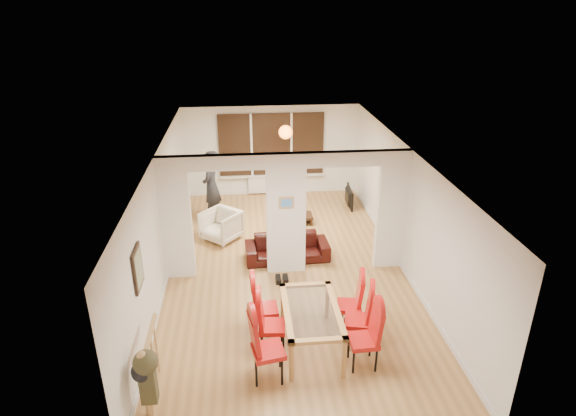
{
  "coord_description": "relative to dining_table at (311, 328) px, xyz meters",
  "views": [
    {
      "loc": [
        -0.83,
        -8.87,
        5.32
      ],
      "look_at": [
        0.1,
        0.6,
        1.18
      ],
      "focal_mm": 30.0,
      "sensor_mm": 36.0,
      "label": 1
    }
  ],
  "objects": [
    {
      "name": "dining_chair_rc",
      "position": [
        0.74,
        0.48,
        0.13
      ],
      "size": [
        0.46,
        0.46,
        1.01
      ],
      "primitive_type": null,
      "rotation": [
        0.0,
        0.0,
        -0.16
      ],
      "color": "#AE1311",
      "rests_on": "floor"
    },
    {
      "name": "shoes",
      "position": [
        -0.3,
        2.05,
        -0.32
      ],
      "size": [
        0.25,
        0.28,
        0.11
      ],
      "primitive_type": null,
      "color": "black",
      "rests_on": "floor"
    },
    {
      "name": "television",
      "position": [
        1.83,
        5.81,
        -0.11
      ],
      "size": [
        0.93,
        0.17,
        0.53
      ],
      "primitive_type": "imported",
      "rotation": [
        0.0,
        0.0,
        1.51
      ],
      "color": "black",
      "rests_on": "floor"
    },
    {
      "name": "divider_wall",
      "position": [
        -0.17,
        2.5,
        0.92
      ],
      "size": [
        5.0,
        0.18,
        2.6
      ],
      "primitive_type": "cube",
      "color": "white",
      "rests_on": "floor"
    },
    {
      "name": "bottle",
      "position": [
        0.38,
        4.84,
        -0.02
      ],
      "size": [
        0.07,
        0.07,
        0.26
      ],
      "primitive_type": "cylinder",
      "color": "#143F19",
      "rests_on": "coffee_table"
    },
    {
      "name": "stair_newel",
      "position": [
        -2.42,
        -0.7,
        0.17
      ],
      "size": [
        0.4,
        1.2,
        1.1
      ],
      "primitive_type": null,
      "color": "tan",
      "rests_on": "floor"
    },
    {
      "name": "pillar_photo",
      "position": [
        -0.17,
        2.4,
        1.22
      ],
      "size": [
        0.3,
        0.03,
        0.25
      ],
      "primitive_type": "cube",
      "color": "#4C8CD8",
      "rests_on": "divider_wall"
    },
    {
      "name": "radiator",
      "position": [
        -0.17,
        6.9,
        -0.08
      ],
      "size": [
        1.4,
        0.08,
        0.5
      ],
      "primitive_type": "cube",
      "color": "white",
      "rests_on": "floor"
    },
    {
      "name": "sofa",
      "position": [
        -0.1,
        2.99,
        -0.11
      ],
      "size": [
        1.87,
        0.81,
        0.54
      ],
      "primitive_type": "imported",
      "rotation": [
        0.0,
        0.0,
        0.05
      ],
      "color": "black",
      "rests_on": "floor"
    },
    {
      "name": "armchair",
      "position": [
        -1.58,
        4.09,
        -0.01
      ],
      "size": [
        1.11,
        1.12,
        0.73
      ],
      "primitive_type": "imported",
      "rotation": [
        0.0,
        0.0,
        -0.71
      ],
      "color": "beige",
      "rests_on": "floor"
    },
    {
      "name": "bay_window_blinds",
      "position": [
        -0.17,
        6.94,
        1.12
      ],
      "size": [
        3.0,
        0.08,
        1.8
      ],
      "primitive_type": "cube",
      "color": "black",
      "rests_on": "room_walls"
    },
    {
      "name": "coffee_table",
      "position": [
        0.24,
        4.82,
        -0.26
      ],
      "size": [
        1.0,
        0.57,
        0.22
      ],
      "primitive_type": null,
      "rotation": [
        0.0,
        0.0,
        -0.1
      ],
      "color": "black",
      "rests_on": "floor"
    },
    {
      "name": "room_walls",
      "position": [
        -0.17,
        2.5,
        0.92
      ],
      "size": [
        5.0,
        9.0,
        2.6
      ],
      "primitive_type": null,
      "color": "silver",
      "rests_on": "floor"
    },
    {
      "name": "dining_table",
      "position": [
        0.0,
        0.0,
        0.0
      ],
      "size": [
        0.9,
        1.6,
        0.75
      ],
      "primitive_type": null,
      "color": "#A5743D",
      "rests_on": "floor"
    },
    {
      "name": "dining_chair_ra",
      "position": [
        0.74,
        -0.5,
        0.17
      ],
      "size": [
        0.45,
        0.45,
        1.09
      ],
      "primitive_type": null,
      "rotation": [
        0.0,
        0.0,
        0.04
      ],
      "color": "#AE1311",
      "rests_on": "floor"
    },
    {
      "name": "dining_chair_rb",
      "position": [
        0.78,
        0.01,
        0.16
      ],
      "size": [
        0.51,
        0.51,
        1.06
      ],
      "primitive_type": null,
      "rotation": [
        0.0,
        0.0,
        -0.23
      ],
      "color": "#AE1311",
      "rests_on": "floor"
    },
    {
      "name": "pendant_light",
      "position": [
        0.13,
        5.8,
        1.77
      ],
      "size": [
        0.36,
        0.36,
        0.36
      ],
      "primitive_type": "sphere",
      "color": "orange",
      "rests_on": "room_walls"
    },
    {
      "name": "person",
      "position": [
        -1.83,
        5.28,
        0.55
      ],
      "size": [
        0.77,
        0.61,
        1.85
      ],
      "primitive_type": "imported",
      "rotation": [
        0.0,
        0.0,
        -1.85
      ],
      "color": "black",
      "rests_on": "floor"
    },
    {
      "name": "dining_chair_lb",
      "position": [
        -0.64,
        0.01,
        0.15
      ],
      "size": [
        0.45,
        0.45,
        1.06
      ],
      "primitive_type": null,
      "rotation": [
        0.0,
        0.0,
        -0.08
      ],
      "color": "#AE1311",
      "rests_on": "floor"
    },
    {
      "name": "floor",
      "position": [
        -0.17,
        2.5,
        -0.38
      ],
      "size": [
        5.0,
        9.0,
        0.01
      ],
      "primitive_type": "cube",
      "color": "#AA7B44",
      "rests_on": "ground"
    },
    {
      "name": "bowl",
      "position": [
        0.03,
        4.85,
        -0.13
      ],
      "size": [
        0.22,
        0.22,
        0.05
      ],
      "primitive_type": "imported",
      "color": "black",
      "rests_on": "coffee_table"
    },
    {
      "name": "dining_chair_lc",
      "position": [
        -0.72,
        0.49,
        0.15
      ],
      "size": [
        0.44,
        0.44,
        1.06
      ],
      "primitive_type": null,
      "rotation": [
        0.0,
        0.0,
        0.05
      ],
      "color": "#AE1311",
      "rests_on": "floor"
    },
    {
      "name": "wall_poster",
      "position": [
        -2.64,
        0.1,
        1.22
      ],
      "size": [
        0.04,
        0.52,
        0.67
      ],
      "primitive_type": "cube",
      "color": "gray",
      "rests_on": "room_walls"
    },
    {
      "name": "dining_chair_la",
      "position": [
        -0.74,
        -0.62,
        0.2
      ],
      "size": [
        0.54,
        0.54,
        1.15
      ],
      "primitive_type": null,
      "rotation": [
        0.0,
        0.0,
        0.19
      ],
      "color": "#AE1311",
      "rests_on": "floor"
    }
  ]
}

